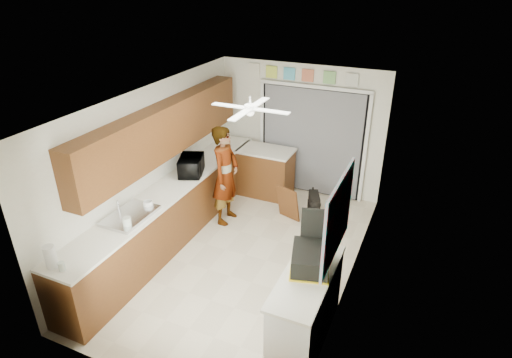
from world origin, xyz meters
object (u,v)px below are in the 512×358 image
(microwave, at_px, (191,166))
(paper_towel_roll, at_px, (50,257))
(dog, at_px, (314,203))
(suitcase, at_px, (310,259))
(cup, at_px, (148,205))
(man, at_px, (225,175))

(microwave, relative_size, paper_towel_roll, 1.91)
(dog, bearing_deg, suitcase, -97.90)
(dog, bearing_deg, cup, -151.27)
(microwave, height_order, cup, microwave)
(suitcase, bearing_deg, man, 122.82)
(paper_towel_roll, bearing_deg, microwave, 86.56)
(man, bearing_deg, dog, -60.94)
(man, bearing_deg, microwave, 119.43)
(dog, bearing_deg, microwave, -172.75)
(cup, bearing_deg, microwave, 91.17)
(paper_towel_roll, relative_size, man, 0.16)
(man, bearing_deg, suitcase, -133.00)
(microwave, xyz_separation_m, suitcase, (2.56, -1.58, -0.03))
(cup, xyz_separation_m, man, (0.46, 1.51, -0.12))
(paper_towel_roll, xyz_separation_m, dog, (2.01, 3.85, -0.85))
(paper_towel_roll, distance_m, dog, 4.43)
(cup, bearing_deg, suitcase, -8.07)
(microwave, distance_m, paper_towel_roll, 2.79)
(suitcase, bearing_deg, microwave, 133.07)
(suitcase, distance_m, dog, 2.87)
(cup, distance_m, paper_towel_roll, 1.57)
(suitcase, bearing_deg, paper_towel_roll, -171.38)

